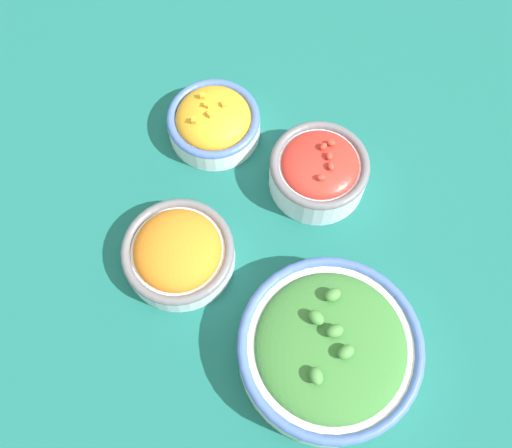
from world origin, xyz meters
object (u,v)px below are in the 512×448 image
bowl_squash (214,121)px  bowl_broccoli (329,348)px  bowl_cherry_tomatoes (319,170)px  bowl_carrots (178,252)px

bowl_squash → bowl_broccoli: bearing=21.6°
bowl_cherry_tomatoes → bowl_squash: bearing=-122.5°
bowl_squash → bowl_carrots: (0.19, -0.05, -0.00)m
bowl_broccoli → bowl_carrots: bearing=-126.6°
bowl_broccoli → bowl_squash: size_ratio=1.66×
bowl_broccoli → bowl_squash: 0.35m
bowl_broccoli → bowl_squash: (-0.32, -0.13, -0.01)m
bowl_squash → bowl_carrots: size_ratio=0.91×
bowl_squash → bowl_cherry_tomatoes: bearing=57.5°
bowl_cherry_tomatoes → bowl_carrots: (0.10, -0.19, -0.01)m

